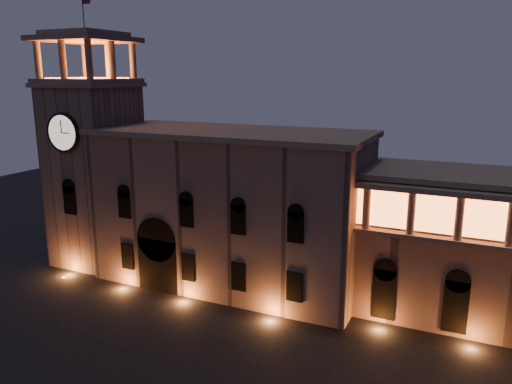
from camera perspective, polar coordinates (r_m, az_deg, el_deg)
government_building at (r=56.37m, az=-3.01°, el=-1.85°), size 30.80×12.80×17.60m
clock_tower at (r=65.29m, az=-17.97°, el=2.96°), size 9.80×9.80×32.40m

